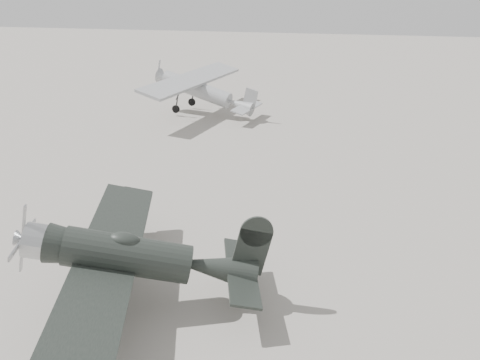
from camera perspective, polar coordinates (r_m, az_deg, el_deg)
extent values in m
plane|color=gray|center=(19.08, -1.16, -8.84)|extent=(160.00, 160.00, 0.00)
cylinder|color=black|center=(15.66, -13.44, -9.06)|extent=(4.20, 2.30, 1.27)
cone|color=black|center=(15.43, -2.26, -8.70)|extent=(2.60, 1.78, 1.18)
cylinder|color=#AAACAE|center=(16.35, -23.19, -8.98)|extent=(1.09, 1.31, 1.13)
cone|color=#AAACAE|center=(16.54, -25.00, -8.94)|extent=(0.44, 0.58, 0.51)
cube|color=#AAACAE|center=(16.52, -24.79, -8.95)|extent=(0.10, 0.17, 2.37)
ellipsoid|color=black|center=(15.40, -14.31, -7.30)|extent=(1.13, 0.87, 0.42)
cube|color=black|center=(15.95, -15.62, -10.03)|extent=(4.78, 11.03, 0.20)
cube|color=black|center=(15.44, 0.46, -8.45)|extent=(1.99, 3.95, 0.09)
cube|color=black|center=(15.05, 0.99, -5.93)|extent=(1.08, 0.38, 1.64)
cylinder|color=black|center=(15.79, -17.26, -16.26)|extent=(0.63, 0.31, 0.62)
cylinder|color=black|center=(17.70, -15.66, -11.21)|extent=(0.63, 0.31, 0.62)
cylinder|color=#333333|center=(15.42, -17.54, -14.51)|extent=(0.12, 0.12, 1.27)
cylinder|color=#333333|center=(17.37, -15.88, -9.56)|extent=(0.12, 0.12, 1.27)
cylinder|color=black|center=(15.69, 1.30, -9.77)|extent=(0.21, 0.12, 0.20)
cylinder|color=gray|center=(37.90, -5.29, 10.97)|extent=(5.96, 2.62, 1.23)
cone|color=gray|center=(36.11, 0.19, 10.44)|extent=(2.23, 1.58, 1.12)
cone|color=gray|center=(39.62, -9.45, 11.31)|extent=(0.94, 1.30, 1.17)
cube|color=gray|center=(39.87, -9.99, 11.35)|extent=(0.09, 0.17, 2.47)
cube|color=gray|center=(37.98, -5.93, 12.05)|extent=(5.07, 12.49, 0.20)
cube|color=gray|center=(35.87, 1.02, 10.44)|extent=(1.91, 3.95, 0.09)
cube|color=gray|center=(35.67, 1.19, 11.56)|extent=(1.00, 0.33, 1.46)
cylinder|color=black|center=(37.75, -7.34, 8.16)|extent=(0.65, 0.31, 0.63)
cylinder|color=black|center=(39.78, -5.43, 9.04)|extent=(0.65, 0.31, 0.63)
cylinder|color=#333333|center=(37.58, -7.39, 9.10)|extent=(0.12, 0.12, 1.35)
cylinder|color=#333333|center=(39.62, -5.47, 9.93)|extent=(0.12, 0.12, 1.35)
cylinder|color=black|center=(35.87, 1.35, 9.79)|extent=(0.22, 0.13, 0.20)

